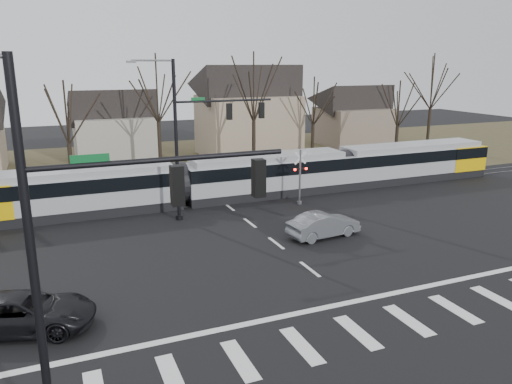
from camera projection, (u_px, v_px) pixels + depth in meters
name	position (u px, v px, depth m)	size (l,w,h in m)	color
ground	(331.00, 285.00, 23.03)	(140.00, 140.00, 0.00)	black
grass_verge	(171.00, 162.00, 51.63)	(140.00, 28.00, 0.01)	#38331E
crosswalk	(384.00, 326.00, 19.45)	(27.00, 2.60, 0.01)	silver
stop_line	(352.00, 302.00, 21.42)	(28.00, 0.35, 0.01)	silver
lane_dashes	(220.00, 200.00, 37.33)	(0.18, 30.00, 0.01)	silver
rail_pair	(221.00, 200.00, 37.15)	(90.00, 1.52, 0.06)	#59595E
tram	(266.00, 173.00, 38.29)	(41.96, 3.12, 3.18)	gray
sedan	(324.00, 225.00, 29.30)	(4.59, 2.05, 1.46)	#575A5F
suv	(24.00, 313.00, 19.00)	(5.77, 3.84, 1.47)	black
signal_pole_near_left	(101.00, 240.00, 12.37)	(9.28, 0.44, 10.20)	black
signal_pole_far	(200.00, 132.00, 31.88)	(9.28, 0.44, 10.20)	black
rail_crossing_signal	(300.00, 179.00, 35.85)	(1.08, 0.36, 4.00)	#59595B
tree_row	(205.00, 119.00, 45.76)	(59.20, 7.20, 10.00)	black
house_b	(114.00, 122.00, 52.36)	(8.64, 7.56, 7.65)	gray
house_c	(248.00, 107.00, 54.56)	(10.80, 8.64, 10.10)	gray
house_d	(354.00, 112.00, 62.23)	(8.64, 7.56, 7.65)	#6C5D50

